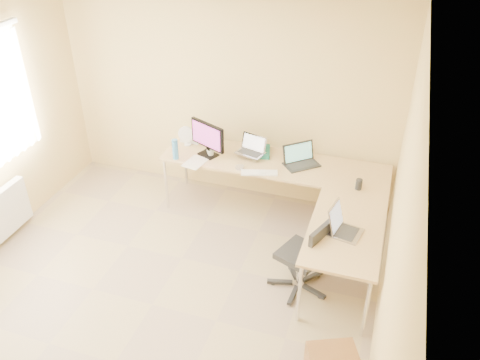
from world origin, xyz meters
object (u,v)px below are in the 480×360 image
(mug, at_px, (211,153))
(office_chair, at_px, (301,248))
(desk_main, at_px, (273,188))
(water_bottle, at_px, (175,149))
(keyboard, at_px, (259,173))
(laptop_black, at_px, (302,156))
(monitor, at_px, (208,139))
(laptop_return, at_px, (347,224))
(desk_fan, at_px, (187,136))
(desk_return, at_px, (342,257))
(laptop_center, at_px, (250,146))

(mug, height_order, office_chair, office_chair)
(office_chair, bearing_deg, desk_main, 139.36)
(desk_main, relative_size, water_bottle, 10.74)
(keyboard, relative_size, office_chair, 0.47)
(desk_main, relative_size, laptop_black, 6.82)
(mug, bearing_deg, monitor, 166.30)
(keyboard, xyz_separation_m, laptop_return, (1.07, -0.78, 0.11))
(desk_fan, bearing_deg, keyboard, -37.50)
(desk_return, bearing_deg, laptop_black, 122.57)
(laptop_black, height_order, laptop_return, laptop_black)
(keyboard, relative_size, desk_fan, 1.70)
(water_bottle, bearing_deg, office_chair, -26.75)
(water_bottle, distance_m, desk_fan, 0.36)
(mug, xyz_separation_m, office_chair, (1.34, -1.05, -0.27))
(water_bottle, bearing_deg, desk_return, -18.94)
(laptop_center, height_order, laptop_return, laptop_center)
(laptop_center, bearing_deg, monitor, -151.96)
(keyboard, xyz_separation_m, mug, (-0.66, 0.21, 0.04))
(desk_fan, relative_size, laptop_return, 0.70)
(desk_return, bearing_deg, office_chair, -160.15)
(monitor, distance_m, office_chair, 1.79)
(keyboard, distance_m, mug, 0.70)
(laptop_center, height_order, water_bottle, laptop_center)
(laptop_center, bearing_deg, laptop_black, 15.98)
(monitor, bearing_deg, office_chair, -13.09)
(mug, bearing_deg, laptop_return, -29.63)
(water_bottle, bearing_deg, laptop_return, -20.79)
(desk_main, xyz_separation_m, office_chair, (0.58, -1.14, 0.14))
(monitor, bearing_deg, desk_main, 30.39)
(monitor, bearing_deg, laptop_black, 30.23)
(desk_main, xyz_separation_m, laptop_return, (0.98, -1.08, 0.48))
(monitor, xyz_separation_m, desk_fan, (-0.33, 0.16, -0.09))
(laptop_center, distance_m, laptop_black, 0.62)
(desk_main, xyz_separation_m, laptop_center, (-0.30, 0.03, 0.52))
(mug, xyz_separation_m, desk_fan, (-0.37, 0.17, 0.08))
(keyboard, relative_size, water_bottle, 1.66)
(keyboard, height_order, laptop_return, laptop_return)
(desk_return, height_order, water_bottle, water_bottle)
(keyboard, bearing_deg, laptop_return, -52.57)
(laptop_return, bearing_deg, laptop_black, 42.78)
(desk_main, distance_m, laptop_return, 1.53)
(monitor, xyz_separation_m, office_chair, (1.38, -1.06, -0.44))
(laptop_black, relative_size, laptop_return, 1.13)
(office_chair, bearing_deg, desk_fan, 166.78)
(office_chair, bearing_deg, keyboard, 151.07)
(desk_fan, bearing_deg, desk_main, -21.46)
(desk_main, relative_size, office_chair, 3.06)
(desk_fan, bearing_deg, laptop_return, -46.30)
(desk_main, xyz_separation_m, water_bottle, (-1.13, -0.28, 0.49))
(keyboard, bearing_deg, monitor, 146.36)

